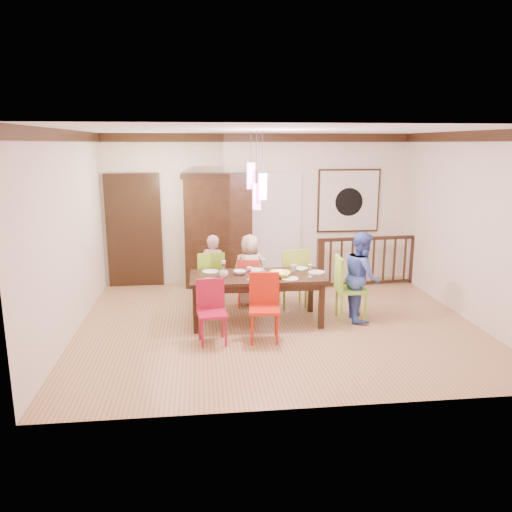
{
  "coord_description": "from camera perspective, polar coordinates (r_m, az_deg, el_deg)",
  "views": [
    {
      "loc": [
        -1.15,
        -7.16,
        2.72
      ],
      "look_at": [
        -0.29,
        0.34,
        1.01
      ],
      "focal_mm": 35.0,
      "sensor_mm": 36.0,
      "label": 1
    }
  ],
  "objects": [
    {
      "name": "serving_bowl",
      "position": [
        7.51,
        2.75,
        -2.11
      ],
      "size": [
        0.4,
        0.4,
        0.08
      ],
      "primitive_type": "imported",
      "rotation": [
        0.0,
        0.0,
        -0.27
      ],
      "color": "gold",
      "rests_on": "dining_table"
    },
    {
      "name": "plate_near_mid",
      "position": [
        7.41,
        3.89,
        -2.6
      ],
      "size": [
        0.26,
        0.26,
        0.01
      ],
      "primitive_type": "cylinder",
      "color": "white",
      "rests_on": "dining_table"
    },
    {
      "name": "china_hutch",
      "position": [
        9.6,
        -4.35,
        2.98
      ],
      "size": [
        1.37,
        0.46,
        2.17
      ],
      "color": "black",
      "rests_on": "floor"
    },
    {
      "name": "white_doorway",
      "position": [
        9.88,
        2.32,
        3.05
      ],
      "size": [
        0.97,
        0.05,
        2.22
      ],
      "primitive_type": "cube",
      "color": "silver",
      "rests_on": "wall_back"
    },
    {
      "name": "cup_left",
      "position": [
        7.49,
        -3.73,
        -2.06
      ],
      "size": [
        0.14,
        0.14,
        0.1
      ],
      "primitive_type": "imported",
      "rotation": [
        0.0,
        0.0,
        0.06
      ],
      "color": "silver",
      "rests_on": "dining_table"
    },
    {
      "name": "balustrade",
      "position": [
        9.92,
        12.69,
        -0.47
      ],
      "size": [
        2.06,
        0.22,
        0.96
      ],
      "rotation": [
        0.0,
        0.0,
        0.07
      ],
      "color": "black",
      "rests_on": "floor"
    },
    {
      "name": "wine_glass_a",
      "position": [
        7.75,
        -3.74,
        -1.24
      ],
      "size": [
        0.08,
        0.08,
        0.19
      ],
      "primitive_type": null,
      "color": "#590C19",
      "rests_on": "dining_table"
    },
    {
      "name": "wall_left",
      "position": [
        7.5,
        -20.69,
        2.22
      ],
      "size": [
        0.0,
        5.0,
        5.0
      ],
      "primitive_type": "plane",
      "rotation": [
        1.57,
        0.0,
        1.57
      ],
      "color": "beige",
      "rests_on": "floor"
    },
    {
      "name": "wine_glass_b",
      "position": [
        7.85,
        0.83,
        -1.03
      ],
      "size": [
        0.08,
        0.08,
        0.19
      ],
      "primitive_type": null,
      "color": "silver",
      "rests_on": "dining_table"
    },
    {
      "name": "pendant_cluster",
      "position": [
        7.39,
        0.08,
        8.03
      ],
      "size": [
        0.27,
        0.21,
        1.14
      ],
      "color": "#FF4CA3",
      "rests_on": "ceiling"
    },
    {
      "name": "wall_right",
      "position": [
        8.37,
        23.33,
        3.02
      ],
      "size": [
        0.0,
        5.0,
        5.0
      ],
      "primitive_type": "plane",
      "rotation": [
        1.57,
        0.0,
        -1.57
      ],
      "color": "beige",
      "rests_on": "floor"
    },
    {
      "name": "plate_near_left",
      "position": [
        7.32,
        -5.32,
        -2.81
      ],
      "size": [
        0.26,
        0.26,
        0.01
      ],
      "primitive_type": "cylinder",
      "color": "white",
      "rests_on": "dining_table"
    },
    {
      "name": "chair_end_right",
      "position": [
        7.89,
        10.87,
        -3.16
      ],
      "size": [
        0.49,
        0.49,
        1.02
      ],
      "rotation": [
        0.0,
        0.0,
        1.51
      ],
      "color": "#87CF33",
      "rests_on": "floor"
    },
    {
      "name": "wall_back",
      "position": [
        9.81,
        0.28,
        5.35
      ],
      "size": [
        6.0,
        0.0,
        6.0
      ],
      "primitive_type": "plane",
      "rotation": [
        1.57,
        0.0,
        0.0
      ],
      "color": "beige",
      "rests_on": "floor"
    },
    {
      "name": "person_far_left",
      "position": [
        8.46,
        -4.89,
        -1.66
      ],
      "size": [
        0.52,
        0.42,
        1.23
      ],
      "primitive_type": "imported",
      "rotation": [
        0.0,
        0.0,
        2.82
      ],
      "color": "#D09EA8",
      "rests_on": "floor"
    },
    {
      "name": "floor",
      "position": [
        7.74,
        2.47,
        -7.78
      ],
      "size": [
        6.0,
        6.0,
        0.0
      ],
      "primitive_type": "plane",
      "color": "#A06D4D",
      "rests_on": "ground"
    },
    {
      "name": "plate_far_left",
      "position": [
        7.84,
        -5.23,
        -1.77
      ],
      "size": [
        0.26,
        0.26,
        0.01
      ],
      "primitive_type": "cylinder",
      "color": "white",
      "rests_on": "dining_table"
    },
    {
      "name": "chair_near_left",
      "position": [
        6.91,
        -5.03,
        -5.98
      ],
      "size": [
        0.44,
        0.44,
        0.88
      ],
      "rotation": [
        0.0,
        0.0,
        0.1
      ],
      "color": "maroon",
      "rests_on": "floor"
    },
    {
      "name": "crown_molding",
      "position": [
        7.25,
        2.69,
        13.57
      ],
      "size": [
        6.0,
        5.0,
        0.16
      ],
      "primitive_type": null,
      "color": "black",
      "rests_on": "wall_back"
    },
    {
      "name": "chair_far_mid",
      "position": [
        8.45,
        -0.82,
        -2.57
      ],
      "size": [
        0.43,
        0.43,
        0.84
      ],
      "rotation": [
        0.0,
        0.0,
        2.99
      ],
      "color": "red",
      "rests_on": "floor"
    },
    {
      "name": "chair_far_right",
      "position": [
        8.45,
        4.2,
        -1.9
      ],
      "size": [
        0.49,
        0.49,
        1.02
      ],
      "rotation": [
        0.0,
        0.0,
        3.21
      ],
      "color": "#90AE2E",
      "rests_on": "floor"
    },
    {
      "name": "cup_right",
      "position": [
        7.86,
        4.32,
        -1.39
      ],
      "size": [
        0.13,
        0.13,
        0.1
      ],
      "primitive_type": "imported",
      "rotation": [
        0.0,
        0.0,
        -0.24
      ],
      "color": "silver",
      "rests_on": "dining_table"
    },
    {
      "name": "person_end_right",
      "position": [
        7.93,
        11.98,
        -2.28
      ],
      "size": [
        0.59,
        0.73,
        1.39
      ],
      "primitive_type": "imported",
      "rotation": [
        0.0,
        0.0,
        1.47
      ],
      "color": "#4663C4",
      "rests_on": "floor"
    },
    {
      "name": "chair_near_mid",
      "position": [
        6.95,
        0.97,
        -5.49
      ],
      "size": [
        0.47,
        0.47,
        0.94
      ],
      "rotation": [
        0.0,
        0.0,
        -0.11
      ],
      "color": "red",
      "rests_on": "floor"
    },
    {
      "name": "wine_glass_c",
      "position": [
        7.34,
        -0.78,
        -2.0
      ],
      "size": [
        0.08,
        0.08,
        0.19
      ],
      "primitive_type": null,
      "color": "#590C19",
      "rests_on": "dining_table"
    },
    {
      "name": "plate_far_right",
      "position": [
        8.03,
        5.02,
        -1.4
      ],
      "size": [
        0.26,
        0.26,
        0.01
      ],
      "primitive_type": "cylinder",
      "color": "white",
      "rests_on": "dining_table"
    },
    {
      "name": "plate_far_mid",
      "position": [
        7.91,
        -0.13,
        -1.58
      ],
      "size": [
        0.26,
        0.26,
        0.01
      ],
      "primitive_type": "cylinder",
      "color": "white",
      "rests_on": "dining_table"
    },
    {
      "name": "wine_glass_d",
      "position": [
        7.55,
        6.21,
        -1.67
      ],
      "size": [
        0.08,
        0.08,
        0.19
      ],
      "primitive_type": null,
      "color": "silver",
      "rests_on": "dining_table"
    },
    {
      "name": "plate_end_right",
      "position": [
        7.81,
        6.93,
        -1.85
      ],
      "size": [
        0.26,
        0.26,
        0.01
      ],
      "primitive_type": "cylinder",
      "color": "white",
      "rests_on": "dining_table"
    },
    {
      "name": "napkin",
      "position": [
        7.27,
        -0.06,
        -2.88
      ],
      "size": [
        0.18,
        0.14,
        0.01
      ],
      "primitive_type": "cube",
      "color": "#D83359",
      "rests_on": "dining_table"
    },
    {
      "name": "painting",
      "position": [
        10.13,
        10.54,
        6.22
      ],
      "size": [
        1.25,
        0.06,
        1.25
      ],
      "color": "black",
      "rests_on": "wall_back"
    },
    {
      "name": "chair_far_left",
      "position": [
        8.38,
        -5.25,
        -2.2
      ],
      "size": [
        0.48,
        0.48,
        0.98
      ],
      "rotation": [
        0.0,
        0.0,
        3.22
      ],
      "color": "#81BF26",
      "rests_on": "floor"
    },
    {
      "name": "small_bowl",
      "position": [
        7.66,
        -1.87,
        -1.89
      ],
      "size": [
        0.25,
        0.25,
        0.06
      ],
      "primitive_type": "imported",
      "rotation": [
        0.0,
        0.0,
        -0.3
      ],
      "color": "white",
      "rests_on": "dining_table"
    },
    {
      "name": "ceiling",
      "position": [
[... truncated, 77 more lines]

